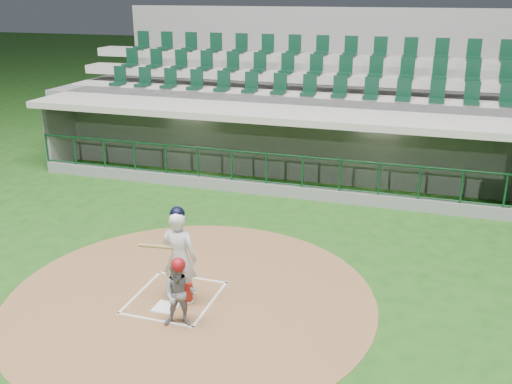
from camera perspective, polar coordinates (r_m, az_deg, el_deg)
ground at (r=11.67m, az=-7.48°, el=-9.76°), size 120.00×120.00×0.00m
dirt_circle at (r=11.40m, az=-6.51°, el=-10.45°), size 7.20×7.20×0.01m
home_plate at (r=11.12m, az=-9.02°, el=-11.32°), size 0.43×0.43×0.02m
batter_box_chalk at (r=11.43m, az=-8.12°, el=-10.38°), size 1.55×1.80×0.01m
dugout_structure at (r=18.14m, az=3.05°, el=4.46°), size 16.40×3.70×3.00m
seating_deck at (r=21.00m, az=4.96°, el=7.79°), size 17.00×6.72×5.15m
batter at (r=10.82m, az=-7.69°, el=-6.37°), size 0.89×0.88×1.96m
catcher at (r=10.25m, az=-7.65°, el=-9.96°), size 0.70×0.60×1.33m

